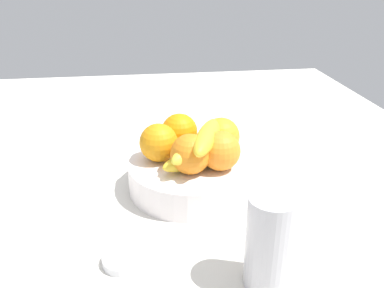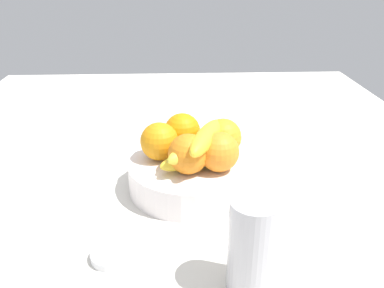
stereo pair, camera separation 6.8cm
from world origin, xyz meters
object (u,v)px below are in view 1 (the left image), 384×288
at_px(orange_back_right, 221,136).
at_px(banana_bunch, 202,147).
at_px(fruit_bowl, 192,175).
at_px(orange_front_left, 179,132).
at_px(orange_back_left, 220,151).
at_px(orange_center, 190,154).
at_px(thermos_tumbler, 270,242).
at_px(jar_lid, 124,259).
at_px(orange_front_right, 159,143).

distance_m(orange_back_right, banana_bunch, 0.07).
xyz_separation_m(fruit_bowl, orange_front_left, (-0.07, -0.02, 0.07)).
xyz_separation_m(orange_back_left, banana_bunch, (-0.02, -0.03, 0.00)).
height_order(fruit_bowl, orange_back_right, orange_back_right).
relative_size(orange_front_left, orange_back_right, 1.00).
xyz_separation_m(orange_front_left, orange_center, (0.11, 0.01, 0.00)).
bearing_deg(orange_back_left, thermos_tumbler, 5.05).
height_order(orange_back_right, banana_bunch, banana_bunch).
height_order(orange_center, orange_back_right, same).
bearing_deg(jar_lid, orange_center, 143.27).
relative_size(orange_back_right, banana_bunch, 0.46).
bearing_deg(orange_front_right, orange_center, 42.99).
relative_size(fruit_bowl, banana_bunch, 1.53).
height_order(banana_bunch, jar_lid, banana_bunch).
distance_m(orange_back_left, banana_bunch, 0.04).
bearing_deg(orange_front_right, orange_back_right, 96.74).
bearing_deg(orange_back_left, orange_center, -83.96).
distance_m(banana_bunch, jar_lid, 0.27).
distance_m(orange_front_right, orange_back_right, 0.13).
bearing_deg(thermos_tumbler, fruit_bowl, -165.77).
xyz_separation_m(orange_center, jar_lid, (0.17, -0.13, -0.09)).
height_order(fruit_bowl, banana_bunch, banana_bunch).
bearing_deg(thermos_tumbler, orange_center, -161.37).
height_order(orange_back_left, orange_back_right, same).
bearing_deg(orange_front_right, orange_back_left, 64.90).
height_order(fruit_bowl, orange_back_left, orange_back_left).
bearing_deg(orange_front_left, jar_lid, -22.81).
height_order(fruit_bowl, jar_lid, fruit_bowl).
distance_m(fruit_bowl, orange_center, 0.08).
relative_size(orange_front_left, orange_back_left, 1.00).
distance_m(fruit_bowl, orange_front_right, 0.10).
distance_m(orange_front_left, orange_front_right, 0.07).
relative_size(banana_bunch, jar_lid, 2.52).
distance_m(banana_bunch, thermos_tumbler, 0.28).
distance_m(orange_front_right, banana_bunch, 0.09).
bearing_deg(orange_back_right, jar_lid, -39.30).
bearing_deg(orange_back_right, fruit_bowl, -63.69).
relative_size(orange_front_right, orange_back_left, 1.00).
bearing_deg(orange_back_left, orange_front_right, -115.10).
relative_size(orange_center, orange_back_left, 1.00).
xyz_separation_m(orange_front_right, orange_center, (0.06, 0.06, 0.00)).
distance_m(orange_back_left, orange_back_right, 0.07).
relative_size(thermos_tumbler, jar_lid, 2.14).
distance_m(orange_front_left, jar_lid, 0.32).
xyz_separation_m(orange_front_right, orange_back_right, (-0.02, 0.13, 0.00)).
bearing_deg(orange_front_left, fruit_bowl, 14.86).
bearing_deg(orange_back_right, orange_back_left, -12.35).
distance_m(orange_front_left, orange_back_left, 0.13).
height_order(orange_back_left, banana_bunch, banana_bunch).
xyz_separation_m(orange_front_left, orange_front_right, (0.05, -0.05, 0.00)).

